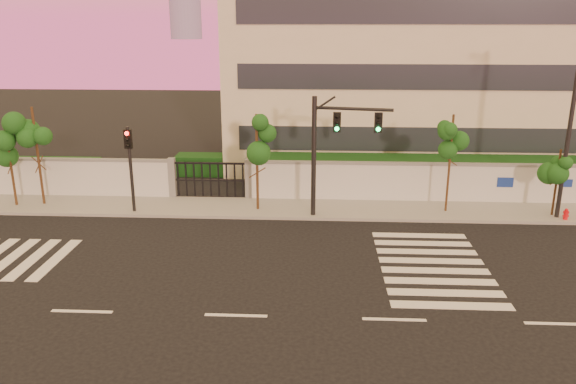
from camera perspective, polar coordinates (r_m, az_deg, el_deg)
name	(u,v)px	position (r m, az deg, el deg)	size (l,w,h in m)	color
ground	(236,316)	(18.33, -5.31, -12.40)	(120.00, 120.00, 0.00)	black
sidewalk	(266,208)	(27.87, -2.30, -1.64)	(60.00, 3.00, 0.15)	gray
perimeter_wall	(270,181)	(28.99, -1.85, 1.17)	(60.00, 0.36, 2.20)	silver
hedge_row	(293,172)	(31.63, 0.48, 2.05)	(41.00, 4.25, 1.80)	#0F3413
institutional_building	(418,66)	(38.44, 13.02, 12.37)	(24.40, 12.40, 12.25)	beige
road_markings	(209,265)	(21.89, -8.05, -7.36)	(57.00, 7.62, 0.02)	silver
street_tree_b	(8,142)	(30.50, -26.56, 4.56)	(1.49, 1.19, 4.54)	#382314
street_tree_c	(36,134)	(30.06, -24.25, 5.39)	(1.52, 1.21, 5.03)	#382314
street_tree_d	(257,141)	(26.67, -3.14, 5.23)	(1.60, 1.27, 4.82)	#382314
street_tree_e	(452,142)	(27.44, 16.30, 4.93)	(1.33, 1.06, 4.84)	#382314
street_tree_f	(559,168)	(28.92, 25.80, 2.23)	(1.30, 1.03, 3.32)	#382314
traffic_signal_main	(330,143)	(25.78, 4.28, 5.00)	(3.62, 0.78, 5.76)	black
traffic_signal_secondary	(130,160)	(27.50, -15.76, 3.19)	(0.33, 0.33, 4.28)	black
streetlight_east	(573,115)	(28.02, 27.01, 6.94)	(0.55, 2.21, 9.20)	black
fire_hydrant	(566,215)	(29.01, 26.38, -2.15)	(0.26, 0.26, 0.69)	red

